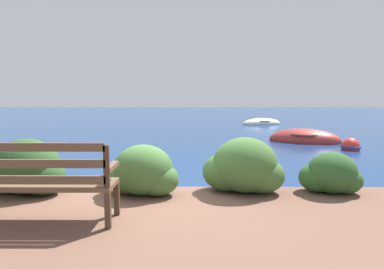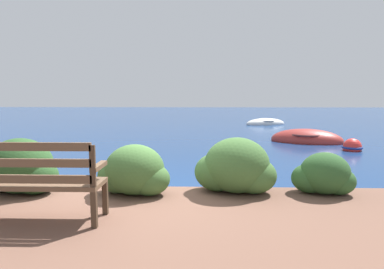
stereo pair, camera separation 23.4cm
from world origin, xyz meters
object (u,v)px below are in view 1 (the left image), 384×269
object	(u,v)px
rowboat_nearest	(304,140)
rowboat_mid	(262,123)
mooring_buoy	(351,147)
park_bench	(43,180)

from	to	relation	value
rowboat_nearest	rowboat_mid	bearing A→B (deg)	-67.56
rowboat_nearest	rowboat_mid	world-z (taller)	rowboat_nearest
rowboat_mid	mooring_buoy	size ratio (longest dim) A/B	4.15
rowboat_mid	mooring_buoy	xyz separation A→B (m)	(0.94, -8.87, 0.04)
park_bench	rowboat_nearest	distance (m)	9.97
park_bench	mooring_buoy	xyz separation A→B (m)	(6.34, 6.47, -0.61)
park_bench	mooring_buoy	world-z (taller)	park_bench
mooring_buoy	park_bench	bearing A→B (deg)	-134.43
rowboat_mid	mooring_buoy	distance (m)	8.92
park_bench	mooring_buoy	distance (m)	9.08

